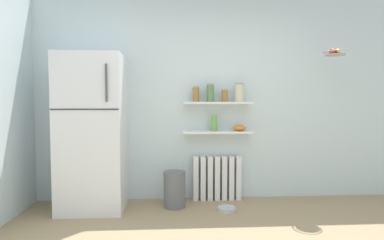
{
  "coord_description": "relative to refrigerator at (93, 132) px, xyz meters",
  "views": [
    {
      "loc": [
        -0.47,
        -2.13,
        1.26
      ],
      "look_at": [
        -0.24,
        1.6,
        1.05
      ],
      "focal_mm": 29.96,
      "sensor_mm": 36.0,
      "label": 1
    }
  ],
  "objects": [
    {
      "name": "back_wall",
      "position": [
        1.4,
        0.38,
        0.4
      ],
      "size": [
        7.04,
        0.1,
        2.6
      ],
      "primitive_type": "cube",
      "color": "silver",
      "rests_on": "ground_plane"
    },
    {
      "name": "refrigerator",
      "position": [
        0.0,
        0.0,
        0.0
      ],
      "size": [
        0.73,
        0.7,
        1.81
      ],
      "color": "silver",
      "rests_on": "ground_plane"
    },
    {
      "name": "radiator",
      "position": [
        1.5,
        0.25,
        -0.62
      ],
      "size": [
        0.62,
        0.12,
        0.56
      ],
      "color": "white",
      "rests_on": "ground_plane"
    },
    {
      "name": "wall_shelf_lower",
      "position": [
        1.5,
        0.22,
        -0.02
      ],
      "size": [
        0.88,
        0.22,
        0.02
      ],
      "primitive_type": "cube",
      "color": "white"
    },
    {
      "name": "wall_shelf_upper",
      "position": [
        1.5,
        0.22,
        0.35
      ],
      "size": [
        0.88,
        0.22,
        0.02
      ],
      "primitive_type": "cube",
      "color": "white"
    },
    {
      "name": "storage_jar_0",
      "position": [
        1.23,
        0.22,
        0.46
      ],
      "size": [
        0.09,
        0.09,
        0.2
      ],
      "color": "olive",
      "rests_on": "wall_shelf_upper"
    },
    {
      "name": "storage_jar_1",
      "position": [
        1.41,
        0.22,
        0.47
      ],
      "size": [
        0.09,
        0.09,
        0.23
      ],
      "color": "#5B7F4C",
      "rests_on": "wall_shelf_upper"
    },
    {
      "name": "storage_jar_2",
      "position": [
        1.59,
        0.22,
        0.44
      ],
      "size": [
        0.08,
        0.08,
        0.17
      ],
      "color": "olive",
      "rests_on": "wall_shelf_upper"
    },
    {
      "name": "storage_jar_3",
      "position": [
        1.78,
        0.22,
        0.48
      ],
      "size": [
        0.11,
        0.11,
        0.24
      ],
      "color": "beige",
      "rests_on": "wall_shelf_upper"
    },
    {
      "name": "vase",
      "position": [
        1.46,
        0.22,
        0.09
      ],
      "size": [
        0.08,
        0.08,
        0.2
      ],
      "primitive_type": "cylinder",
      "color": "#66A84C",
      "rests_on": "wall_shelf_lower"
    },
    {
      "name": "shelf_bowl",
      "position": [
        1.78,
        0.22,
        0.03
      ],
      "size": [
        0.17,
        0.17,
        0.08
      ],
      "primitive_type": "ellipsoid",
      "color": "orange",
      "rests_on": "wall_shelf_lower"
    },
    {
      "name": "trash_bin",
      "position": [
        0.95,
        -0.01,
        -0.69
      ],
      "size": [
        0.26,
        0.26,
        0.43
      ],
      "primitive_type": "cylinder",
      "color": "slate",
      "rests_on": "ground_plane"
    },
    {
      "name": "pet_food_bowl",
      "position": [
        1.56,
        -0.2,
        -0.88
      ],
      "size": [
        0.21,
        0.21,
        0.05
      ],
      "primitive_type": "cylinder",
      "color": "#B7B7BC",
      "rests_on": "ground_plane"
    },
    {
      "name": "hanging_fruit_basket",
      "position": [
        2.89,
        -0.03,
        0.95
      ],
      "size": [
        0.29,
        0.29,
        0.08
      ],
      "color": "#B2B2B7"
    }
  ]
}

